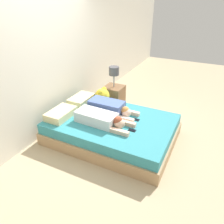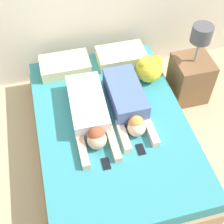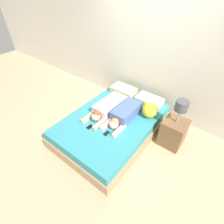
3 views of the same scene
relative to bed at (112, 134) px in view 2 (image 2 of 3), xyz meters
name	(u,v)px [view 2 (image 2 of 3)]	position (x,y,z in m)	size (l,w,h in m)	color
ground_plane	(112,144)	(0.00, 0.00, -0.20)	(12.00, 12.00, 0.00)	tan
bed	(112,134)	(0.00, 0.00, 0.00)	(1.53, 2.19, 0.40)	tan
pillow_head_left	(65,65)	(-0.33, 0.86, 0.27)	(0.55, 0.34, 0.13)	beige
pillow_head_right	(121,56)	(0.33, 0.86, 0.27)	(0.55, 0.34, 0.13)	beige
person_left	(89,112)	(-0.20, 0.10, 0.30)	(0.37, 1.03, 0.21)	silver
person_right	(127,102)	(0.19, 0.13, 0.32)	(0.34, 0.92, 0.23)	#4C66A5
cell_phone_left	(106,164)	(-0.17, -0.45, 0.21)	(0.07, 0.12, 0.01)	black
cell_phone_right	(141,149)	(0.18, -0.38, 0.21)	(0.07, 0.12, 0.01)	black
plush_toy	(149,68)	(0.54, 0.49, 0.36)	(0.29, 0.29, 0.31)	yellow
nightstand	(191,75)	(1.07, 0.49, 0.13)	(0.41, 0.41, 1.00)	brown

